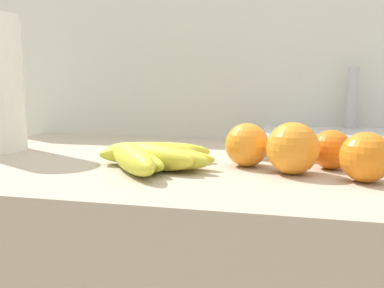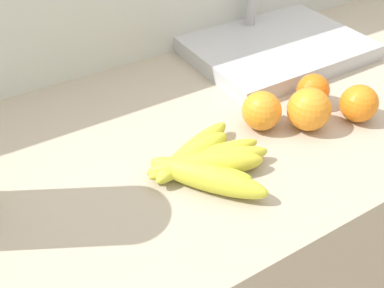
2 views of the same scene
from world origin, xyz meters
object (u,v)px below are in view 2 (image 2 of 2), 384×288
banana_bunch (203,164)px  orange_far_right (313,90)px  sink_basin (275,47)px  orange_back_left (359,103)px  orange_right (309,109)px  orange_back_right (262,111)px

banana_bunch → orange_far_right: orange_far_right is taller
sink_basin → orange_far_right: bearing=-110.0°
sink_basin → banana_bunch: bearing=-144.6°
banana_bunch → sink_basin: size_ratio=0.54×
banana_bunch → orange_back_left: size_ratio=3.02×
orange_right → sink_basin: (0.14, 0.26, -0.02)m
orange_far_right → orange_right: (-0.06, -0.05, 0.01)m
orange_right → sink_basin: sink_basin is taller
banana_bunch → orange_right: 0.24m
banana_bunch → orange_far_right: 0.30m
orange_far_right → banana_bunch: bearing=-168.6°
sink_basin → orange_back_left: bearing=-97.3°
orange_back_right → sink_basin: sink_basin is taller
orange_back_left → orange_right: orange_right is taller
orange_far_right → orange_back_right: 0.14m
orange_back_left → sink_basin: (0.04, 0.29, -0.02)m
orange_far_right → sink_basin: (0.07, 0.20, -0.01)m
orange_back_left → orange_back_right: bearing=156.5°
banana_bunch → sink_basin: bearing=35.4°
orange_far_right → orange_right: 0.08m
orange_back_left → orange_back_right: size_ratio=0.97×
orange_back_right → sink_basin: 0.30m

